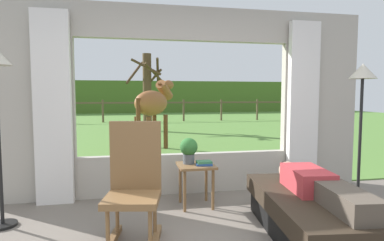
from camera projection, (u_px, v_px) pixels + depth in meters
name	position (u px, v px, depth m)	size (l,w,h in m)	color
back_wall_with_window	(186.00, 103.00, 4.42)	(5.20, 0.12, 2.55)	#ADA599
curtain_panel_left	(53.00, 108.00, 3.96)	(0.44, 0.10, 2.40)	silver
curtain_panel_right	(303.00, 107.00, 4.62)	(0.44, 0.10, 2.40)	silver
outdoor_pasture_lawn	(145.00, 124.00, 15.18)	(36.00, 21.68, 0.02)	#568438
distant_hill_ridge	(139.00, 97.00, 24.71)	(36.00, 2.00, 2.40)	#476926
recliner_sofa	(315.00, 216.00, 3.07)	(1.10, 1.80, 0.42)	black
reclining_person	(319.00, 186.00, 2.99)	(0.41, 1.44, 0.22)	#B23338
rocking_chair	(134.00, 184.00, 2.97)	(0.58, 0.75, 1.12)	brown
side_table	(196.00, 172.00, 3.93)	(0.44, 0.44, 0.52)	brown
potted_plant	(189.00, 149.00, 3.95)	(0.22, 0.22, 0.32)	#4C5156
book_stack	(204.00, 163.00, 3.89)	(0.21, 0.17, 0.05)	#23478C
floor_lamp_right	(362.00, 92.00, 3.86)	(0.32, 0.32, 1.74)	black
horse	(153.00, 104.00, 7.77)	(1.30, 1.69, 1.73)	brown
pasture_tree	(147.00, 90.00, 11.94)	(1.45, 1.47, 2.86)	#4C3823
pasture_fence_line	(144.00, 107.00, 16.05)	(16.10, 0.10, 1.10)	brown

